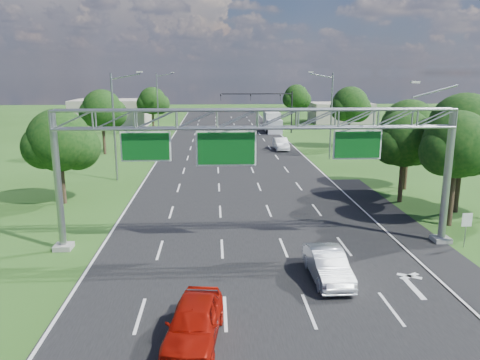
{
  "coord_description": "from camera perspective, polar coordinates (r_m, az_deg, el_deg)",
  "views": [
    {
      "loc": [
        -2.17,
        -14.12,
        10.0
      ],
      "look_at": [
        -0.58,
        14.62,
        3.4
      ],
      "focal_mm": 35.0,
      "sensor_mm": 36.0,
      "label": 1
    }
  ],
  "objects": [
    {
      "name": "tree_verge_la",
      "position": [
        38.37,
        -21.03,
        4.21
      ],
      "size": [
        5.76,
        4.8,
        7.4
      ],
      "color": "#2D2116",
      "rests_on": "ground"
    },
    {
      "name": "building_left",
      "position": [
        94.52,
        -15.42,
        7.91
      ],
      "size": [
        14.0,
        10.0,
        5.0
      ],
      "primitive_type": "cube",
      "color": "#A79D8C",
      "rests_on": "ground"
    },
    {
      "name": "ground",
      "position": [
        45.29,
        -0.34,
        0.16
      ],
      "size": [
        220.0,
        220.0,
        0.0
      ],
      "primitive_type": "plane",
      "color": "#254915",
      "rests_on": "ground"
    },
    {
      "name": "tree_cluster_right",
      "position": [
        37.67,
        23.72,
        4.69
      ],
      "size": [
        9.91,
        14.6,
        8.68
      ],
      "color": "#2D2116",
      "rests_on": "ground"
    },
    {
      "name": "streetlight_l_near",
      "position": [
        45.27,
        -14.9,
        6.89
      ],
      "size": [
        2.97,
        0.22,
        10.16
      ],
      "color": "gray",
      "rests_on": "ground"
    },
    {
      "name": "regulatory_sign",
      "position": [
        30.24,
        25.9,
        -4.73
      ],
      "size": [
        0.6,
        0.08,
        2.1
      ],
      "color": "gray",
      "rests_on": "ground"
    },
    {
      "name": "streetlight_r_mid",
      "position": [
        55.94,
        10.89,
        8.16
      ],
      "size": [
        2.97,
        0.22,
        10.16
      ],
      "color": "gray",
      "rests_on": "ground"
    },
    {
      "name": "tree_verge_lb",
      "position": [
        60.9,
        -16.38,
        8.08
      ],
      "size": [
        5.76,
        4.8,
        8.06
      ],
      "color": "#2D2116",
      "rests_on": "ground"
    },
    {
      "name": "red_coupe",
      "position": [
        18.52,
        -5.63,
        -16.87
      ],
      "size": [
        2.54,
        5.01,
        1.64
      ],
      "primitive_type": "imported",
      "rotation": [
        0.0,
        0.0,
        -0.13
      ],
      "color": "#A71207",
      "rests_on": "ground"
    },
    {
      "name": "sign_gantry",
      "position": [
        26.42,
        2.3,
        6.15
      ],
      "size": [
        23.5,
        1.0,
        9.56
      ],
      "color": "gray",
      "rests_on": "ground"
    },
    {
      "name": "box_truck",
      "position": [
        82.62,
        3.95,
        7.05
      ],
      "size": [
        2.7,
        8.81,
        3.33
      ],
      "rotation": [
        0.0,
        0.0,
        -0.02
      ],
      "color": "silver",
      "rests_on": "ground"
    },
    {
      "name": "car_queue_a",
      "position": [
        63.57,
        -1.38,
        4.46
      ],
      "size": [
        2.04,
        4.6,
        1.31
      ],
      "primitive_type": "imported",
      "rotation": [
        0.0,
        0.0,
        0.05
      ],
      "color": "white",
      "rests_on": "ground"
    },
    {
      "name": "traffic_signal",
      "position": [
        79.85,
        3.83,
        9.42
      ],
      "size": [
        12.21,
        0.24,
        7.0
      ],
      "color": "black",
      "rests_on": "ground"
    },
    {
      "name": "streetlight_l_far",
      "position": [
        79.76,
        -9.88,
        9.55
      ],
      "size": [
        2.97,
        0.22,
        10.16
      ],
      "color": "gray",
      "rests_on": "ground"
    },
    {
      "name": "building_right",
      "position": [
        99.94,
        12.14,
        8.04
      ],
      "size": [
        12.0,
        9.0,
        4.0
      ],
      "primitive_type": "cube",
      "color": "#A79D8C",
      "rests_on": "ground"
    },
    {
      "name": "car_queue_b",
      "position": [
        78.7,
        -1.13,
        6.06
      ],
      "size": [
        2.57,
        4.56,
        1.2
      ],
      "primitive_type": "imported",
      "rotation": [
        0.0,
        0.0,
        0.14
      ],
      "color": "black",
      "rests_on": "ground"
    },
    {
      "name": "road",
      "position": [
        45.29,
        -0.34,
        0.16
      ],
      "size": [
        18.0,
        180.0,
        0.02
      ],
      "primitive_type": "cube",
      "color": "black",
      "rests_on": "ground"
    },
    {
      "name": "silver_sedan",
      "position": [
        23.8,
        10.62,
        -10.16
      ],
      "size": [
        1.72,
        4.65,
        1.52
      ],
      "primitive_type": "imported",
      "rotation": [
        0.0,
        0.0,
        0.02
      ],
      "color": "silver",
      "rests_on": "ground"
    },
    {
      "name": "tree_verge_rd",
      "position": [
        64.92,
        13.32,
        8.72
      ],
      "size": [
        5.76,
        4.8,
        8.28
      ],
      "color": "#2D2116",
      "rests_on": "ground"
    },
    {
      "name": "road_flare",
      "position": [
        32.3,
        19.64,
        -5.89
      ],
      "size": [
        3.0,
        30.0,
        0.02
      ],
      "primitive_type": "cube",
      "color": "black",
      "rests_on": "ground"
    },
    {
      "name": "tree_verge_lc",
      "position": [
        84.99,
        -10.58,
        9.31
      ],
      "size": [
        5.76,
        4.8,
        7.62
      ],
      "color": "#2D2116",
      "rests_on": "ground"
    },
    {
      "name": "tree_verge_re",
      "position": [
        93.7,
        6.92,
        9.89
      ],
      "size": [
        5.76,
        4.8,
        7.84
      ],
      "color": "#2D2116",
      "rests_on": "ground"
    },
    {
      "name": "car_queue_d",
      "position": [
        62.62,
        5.01,
        4.4
      ],
      "size": [
        1.76,
        4.77,
        1.56
      ],
      "primitive_type": "imported",
      "rotation": [
        0.0,
        0.0,
        0.02
      ],
      "color": "white",
      "rests_on": "ground"
    }
  ]
}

